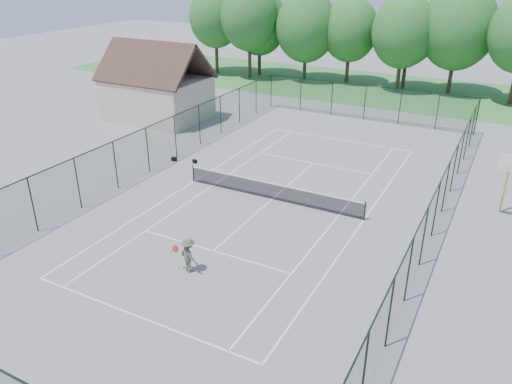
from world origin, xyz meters
The scene contains 11 objects.
ground centered at (0.00, 0.00, 0.00)m, with size 140.00×140.00×0.00m, color gray.
grass_far centered at (0.00, 30.00, 0.01)m, with size 80.00×16.00×0.01m, color #3D803A.
court_lines centered at (0.00, 0.00, 0.00)m, with size 11.05×23.85×0.01m.
tennis_net centered at (0.00, 0.00, 0.58)m, with size 11.08×0.08×1.10m.
fence_enclosure centered at (0.00, 0.00, 1.56)m, with size 18.05×36.05×3.02m.
utility_building centered at (-16.00, 10.00, 3.12)m, with size 8.60×6.27×6.63m.
tree_line_far centered at (0.00, 30.00, 5.99)m, with size 39.40×6.40×9.70m.
basketball_goal centered at (11.84, 4.02, 2.57)m, with size 1.20×1.43×3.65m.
sports_bag_a centered at (-8.69, 2.28, 0.14)m, with size 0.35×0.21×0.28m, color black.
sports_bag_b centered at (-7.21, 2.63, 0.12)m, with size 0.31×0.19×0.24m, color black.
tennis_player centered at (-0.02, -8.33, 0.83)m, with size 1.82×0.93×1.66m.
Camera 1 is at (11.41, -23.52, 12.74)m, focal length 35.00 mm.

